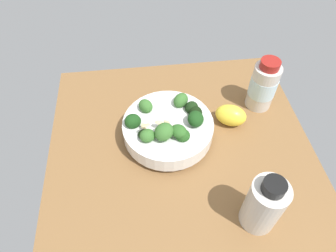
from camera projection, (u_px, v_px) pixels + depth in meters
The scene contains 5 objects.
ground_plane at pixel (181, 154), 69.71cm from camera, with size 59.71×59.71×3.82cm, color brown.
bowl_of_broccoli at pixel (168, 127), 67.63cm from camera, with size 20.35×20.72×9.28cm.
lemon_wedge at pixel (231, 115), 71.30cm from camera, with size 7.37×4.96×5.17cm, color yellow.
bottle_tall at pixel (264, 204), 53.06cm from camera, with size 6.67×6.67×13.87cm.
bottle_short at pixel (263, 85), 72.29cm from camera, with size 6.46×6.46×13.75cm.
Camera 1 is at (38.45, -7.65, 56.18)cm, focal length 32.15 mm.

